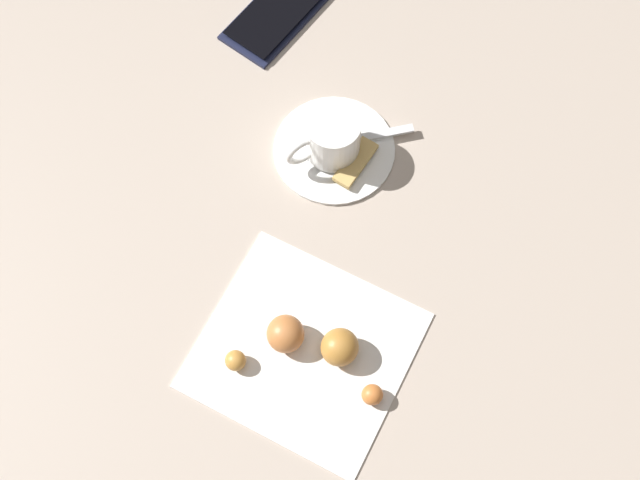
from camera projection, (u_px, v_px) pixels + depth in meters
name	position (u px, v px, depth m)	size (l,w,h in m)	color
ground_plane	(342.00, 240.00, 0.85)	(1.80, 1.80, 0.00)	#AE9E8F
saucer	(334.00, 149.00, 0.88)	(0.13, 0.13, 0.01)	white
espresso_cup	(331.00, 137.00, 0.85)	(0.07, 0.07, 0.05)	white
teaspoon	(335.00, 143.00, 0.88)	(0.08, 0.11, 0.01)	silver
sugar_packet	(356.00, 162.00, 0.87)	(0.06, 0.02, 0.01)	tan
napkin	(304.00, 350.00, 0.80)	(0.18, 0.19, 0.00)	silver
croissant	(311.00, 346.00, 0.78)	(0.08, 0.16, 0.03)	#C86F33
cell_phone	(279.00, 11.00, 0.95)	(0.15, 0.10, 0.01)	#181C35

